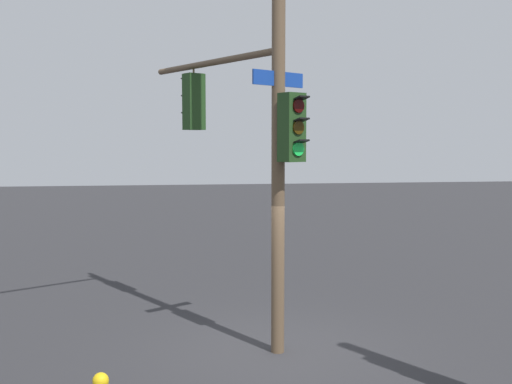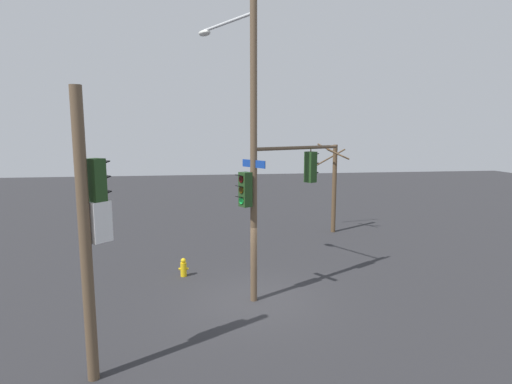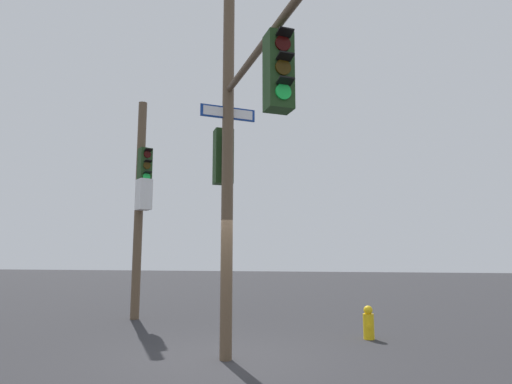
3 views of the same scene
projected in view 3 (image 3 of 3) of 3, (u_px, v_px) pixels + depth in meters
The scene contains 4 objects.
ground_plane at pixel (224, 361), 7.59m from camera, with size 80.00×80.00×0.00m, color #2B2B2D.
main_signal_pole_assembly at pixel (245, 88), 7.98m from camera, with size 5.13×3.32×9.59m.
secondary_pole_assembly at pixel (141, 197), 12.83m from camera, with size 0.66×0.69×6.57m.
fire_hydrant_fallback at pixel (369, 323), 9.53m from camera, with size 0.38×0.24×0.73m.
Camera 3 is at (7.70, 2.01, 1.87)m, focal length 30.00 mm.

